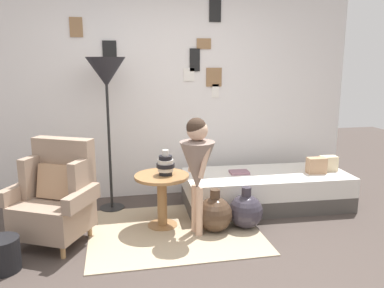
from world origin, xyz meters
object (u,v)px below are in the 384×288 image
(armchair, at_px, (56,197))
(person_child, at_px, (197,161))
(demijohn_far, at_px, (246,211))
(daybed, at_px, (266,189))
(book_on_daybed, at_px, (239,172))
(floor_lamp, at_px, (106,77))
(magazine_basket, at_px, (2,255))
(vase_striped, at_px, (166,165))
(demijohn_near, at_px, (215,214))
(side_table, at_px, (162,190))

(armchair, height_order, person_child, person_child)
(demijohn_far, bearing_deg, armchair, 177.62)
(daybed, bearing_deg, book_on_daybed, 170.77)
(floor_lamp, relative_size, person_child, 1.48)
(demijohn_far, bearing_deg, magazine_basket, -169.62)
(daybed, distance_m, demijohn_far, 0.70)
(vase_striped, distance_m, magazine_basket, 1.64)
(person_child, relative_size, book_on_daybed, 5.32)
(floor_lamp, relative_size, magazine_basket, 6.17)
(book_on_daybed, distance_m, demijohn_far, 0.65)
(vase_striped, bearing_deg, demijohn_far, -14.15)
(vase_striped, bearing_deg, armchair, -173.30)
(floor_lamp, height_order, demijohn_near, floor_lamp)
(daybed, distance_m, side_table, 1.33)
(vase_striped, height_order, magazine_basket, vase_striped)
(armchair, bearing_deg, side_table, 7.04)
(demijohn_near, bearing_deg, vase_striped, 154.48)
(person_child, xyz_separation_m, book_on_daybed, (0.64, 0.65, -0.34))
(side_table, bearing_deg, daybed, 15.11)
(vase_striped, height_order, demijohn_far, vase_striped)
(magazine_basket, bearing_deg, demijohn_far, 10.38)
(vase_striped, xyz_separation_m, person_child, (0.27, -0.25, 0.09))
(demijohn_near, bearing_deg, armchair, 176.35)
(demijohn_far, bearing_deg, demijohn_near, -176.60)
(floor_lamp, xyz_separation_m, book_on_daybed, (1.47, -0.21, -1.10))
(armchair, distance_m, person_child, 1.37)
(demijohn_near, distance_m, demijohn_far, 0.33)
(daybed, height_order, demijohn_near, demijohn_near)
(side_table, distance_m, book_on_daybed, 1.04)
(person_child, height_order, book_on_daybed, person_child)
(side_table, xyz_separation_m, demijohn_near, (0.50, -0.22, -0.21))
(demijohn_far, bearing_deg, vase_striped, 165.85)
(book_on_daybed, xyz_separation_m, demijohn_far, (-0.12, -0.60, -0.24))
(daybed, relative_size, person_child, 1.65)
(book_on_daybed, bearing_deg, daybed, -9.23)
(daybed, bearing_deg, armchair, -168.41)
(side_table, distance_m, floor_lamp, 1.37)
(vase_striped, bearing_deg, demijohn_near, -25.52)
(magazine_basket, bearing_deg, side_table, 23.68)
(book_on_daybed, height_order, demijohn_far, demijohn_far)
(daybed, height_order, person_child, person_child)
(person_child, distance_m, demijohn_near, 0.60)
(person_child, relative_size, demijohn_far, 2.68)
(armchair, bearing_deg, vase_striped, 6.70)
(person_child, bearing_deg, vase_striped, 137.44)
(vase_striped, distance_m, person_child, 0.38)
(armchair, xyz_separation_m, demijohn_far, (1.85, -0.08, -0.26))
(armchair, distance_m, vase_striped, 1.08)
(demijohn_near, relative_size, magazine_basket, 1.57)
(side_table, height_order, demijohn_near, side_table)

